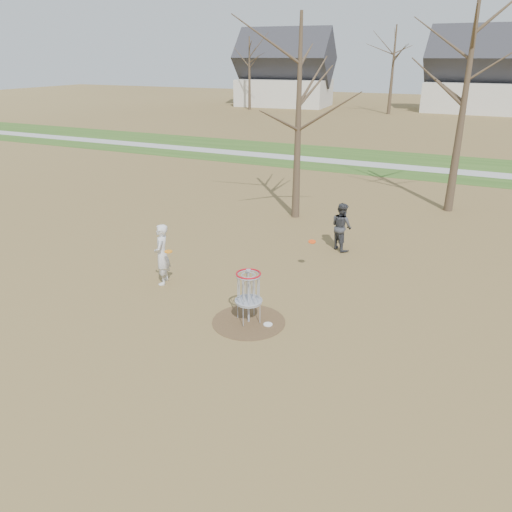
{
  "coord_description": "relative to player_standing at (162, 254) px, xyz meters",
  "views": [
    {
      "loc": [
        4.66,
        -9.62,
        6.06
      ],
      "look_at": [
        -0.5,
        1.5,
        1.1
      ],
      "focal_mm": 35.0,
      "sensor_mm": 36.0,
      "label": 1
    }
  ],
  "objects": [
    {
      "name": "ground",
      "position": [
        3.17,
        -1.0,
        -0.87
      ],
      "size": [
        160.0,
        160.0,
        0.0
      ],
      "primitive_type": "plane",
      "color": "brown",
      "rests_on": "ground"
    },
    {
      "name": "green_band",
      "position": [
        3.17,
        20.0,
        -0.87
      ],
      "size": [
        160.0,
        8.0,
        0.01
      ],
      "primitive_type": "cube",
      "color": "#2D5119",
      "rests_on": "ground"
    },
    {
      "name": "footpath",
      "position": [
        3.17,
        19.0,
        -0.86
      ],
      "size": [
        160.0,
        1.5,
        0.01
      ],
      "primitive_type": "cube",
      "color": "#9E9E99",
      "rests_on": "green_band"
    },
    {
      "name": "dirt_circle",
      "position": [
        3.17,
        -1.0,
        -0.87
      ],
      "size": [
        1.8,
        1.8,
        0.01
      ],
      "primitive_type": "cylinder",
      "color": "#47331E",
      "rests_on": "ground"
    },
    {
      "name": "player_standing",
      "position": [
        0.0,
        0.0,
        0.0
      ],
      "size": [
        0.63,
        0.75,
        1.75
      ],
      "primitive_type": "imported",
      "rotation": [
        0.0,
        0.0,
        -1.19
      ],
      "color": "silver",
      "rests_on": "ground"
    },
    {
      "name": "player_throwing",
      "position": [
        3.83,
        4.71,
        -0.07
      ],
      "size": [
        0.99,
        0.95,
        1.6
      ],
      "primitive_type": "imported",
      "rotation": [
        0.0,
        0.0,
        2.49
      ],
      "color": "#36373B",
      "rests_on": "ground"
    },
    {
      "name": "disc_grounded",
      "position": [
        3.66,
        -0.95,
        -0.85
      ],
      "size": [
        0.22,
        0.22,
        0.02
      ],
      "primitive_type": "cylinder",
      "color": "silver",
      "rests_on": "dirt_circle"
    },
    {
      "name": "discs_in_play",
      "position": [
        2.05,
        1.18,
        0.17
      ],
      "size": [
        3.41,
        2.9,
        0.16
      ],
      "color": "#F8450D",
      "rests_on": "ground"
    },
    {
      "name": "disc_golf_basket",
      "position": [
        3.17,
        -1.0,
        0.04
      ],
      "size": [
        0.64,
        0.64,
        1.35
      ],
      "color": "#9EA3AD",
      "rests_on": "ground"
    },
    {
      "name": "bare_trees",
      "position": [
        4.95,
        34.79,
        4.47
      ],
      "size": [
        52.62,
        44.98,
        9.0
      ],
      "color": "#382B1E",
      "rests_on": "ground"
    },
    {
      "name": "houses_row",
      "position": [
        7.49,
        51.56,
        2.65
      ],
      "size": [
        56.51,
        10.01,
        7.26
      ],
      "color": "silver",
      "rests_on": "ground"
    }
  ]
}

